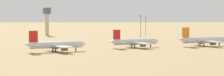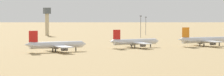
{
  "view_description": "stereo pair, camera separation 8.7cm",
  "coord_description": "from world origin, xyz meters",
  "px_view_note": "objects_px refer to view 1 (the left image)",
  "views": [
    {
      "loc": [
        -134.37,
        -229.87,
        18.96
      ],
      "look_at": [
        -14.34,
        -7.01,
        6.0
      ],
      "focal_mm": 78.26,
      "sensor_mm": 36.0,
      "label": 1
    },
    {
      "loc": [
        -134.3,
        -229.92,
        18.96
      ],
      "look_at": [
        -14.34,
        -7.01,
        6.0
      ],
      "focal_mm": 78.26,
      "sensor_mm": 36.0,
      "label": 2
    }
  ],
  "objects_px": {
    "parked_jet_orange_3": "(203,40)",
    "control_tower": "(47,19)",
    "parked_jet_red_2": "(135,42)",
    "light_pole_mid": "(146,25)",
    "light_pole_west": "(141,25)",
    "parked_jet_red_1": "(56,45)"
  },
  "relations": [
    {
      "from": "control_tower",
      "to": "light_pole_mid",
      "type": "height_order",
      "value": "control_tower"
    },
    {
      "from": "parked_jet_red_1",
      "to": "parked_jet_orange_3",
      "type": "bearing_deg",
      "value": 0.73
    },
    {
      "from": "parked_jet_orange_3",
      "to": "control_tower",
      "type": "height_order",
      "value": "control_tower"
    },
    {
      "from": "parked_jet_red_1",
      "to": "light_pole_west",
      "type": "relative_size",
      "value": 1.89
    },
    {
      "from": "parked_jet_red_2",
      "to": "parked_jet_orange_3",
      "type": "distance_m",
      "value": 41.93
    },
    {
      "from": "light_pole_mid",
      "to": "parked_jet_red_1",
      "type": "bearing_deg",
      "value": -135.45
    },
    {
      "from": "parked_jet_red_1",
      "to": "parked_jet_red_2",
      "type": "height_order",
      "value": "parked_jet_red_1"
    },
    {
      "from": "parked_jet_red_2",
      "to": "light_pole_west",
      "type": "relative_size",
      "value": 1.8
    },
    {
      "from": "light_pole_west",
      "to": "parked_jet_orange_3",
      "type": "bearing_deg",
      "value": -101.42
    },
    {
      "from": "parked_jet_orange_3",
      "to": "control_tower",
      "type": "relative_size",
      "value": 1.41
    },
    {
      "from": "parked_jet_red_2",
      "to": "light_pole_mid",
      "type": "relative_size",
      "value": 1.94
    },
    {
      "from": "parked_jet_red_1",
      "to": "light_pole_mid",
      "type": "bearing_deg",
      "value": 46.05
    },
    {
      "from": "control_tower",
      "to": "light_pole_west",
      "type": "bearing_deg",
      "value": -53.65
    },
    {
      "from": "parked_jet_red_1",
      "to": "parked_jet_red_2",
      "type": "bearing_deg",
      "value": 8.99
    },
    {
      "from": "parked_jet_red_1",
      "to": "control_tower",
      "type": "distance_m",
      "value": 179.57
    },
    {
      "from": "light_pole_west",
      "to": "parked_jet_red_2",
      "type": "bearing_deg",
      "value": -123.33
    },
    {
      "from": "parked_jet_red_1",
      "to": "control_tower",
      "type": "height_order",
      "value": "control_tower"
    },
    {
      "from": "parked_jet_red_2",
      "to": "light_pole_mid",
      "type": "height_order",
      "value": "light_pole_mid"
    },
    {
      "from": "light_pole_mid",
      "to": "control_tower",
      "type": "bearing_deg",
      "value": 155.3
    },
    {
      "from": "parked_jet_red_2",
      "to": "parked_jet_orange_3",
      "type": "relative_size",
      "value": 0.92
    },
    {
      "from": "parked_jet_red_2",
      "to": "control_tower",
      "type": "bearing_deg",
      "value": 89.13
    },
    {
      "from": "parked_jet_red_1",
      "to": "control_tower",
      "type": "relative_size",
      "value": 1.36
    }
  ]
}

